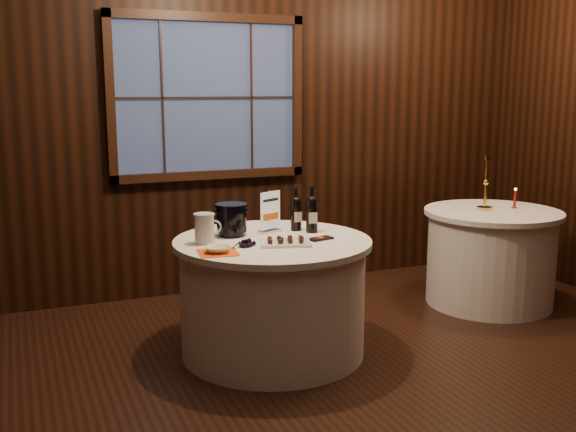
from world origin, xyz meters
name	(u,v)px	position (x,y,z in m)	size (l,w,h in m)	color
ground	(341,419)	(0.00, 0.00, 0.00)	(6.00, 6.00, 0.00)	black
back_wall	(207,111)	(0.00, 2.48, 1.54)	(6.00, 0.10, 3.00)	black
main_table	(273,296)	(0.00, 1.00, 0.39)	(1.28, 1.28, 0.77)	white
side_table	(490,257)	(2.00, 1.30, 0.39)	(1.08, 1.08, 0.77)	white
sign_stand	(270,218)	(0.06, 1.20, 0.87)	(0.17, 0.14, 0.29)	silver
port_bottle_left	(296,211)	(0.25, 1.19, 0.90)	(0.07, 0.08, 0.31)	black
port_bottle_right	(312,212)	(0.32, 1.10, 0.91)	(0.08, 0.09, 0.33)	black
ice_bucket	(232,219)	(-0.21, 1.20, 0.88)	(0.21, 0.21, 0.21)	black
chocolate_plate	(286,242)	(0.02, 0.83, 0.79)	(0.36, 0.29, 0.04)	white
chocolate_box	(320,239)	(0.28, 0.87, 0.78)	(0.16, 0.08, 0.01)	black
grape_bunch	(248,244)	(-0.21, 0.86, 0.79)	(0.19, 0.10, 0.04)	black
glass_pitcher	(205,228)	(-0.43, 1.05, 0.87)	(0.18, 0.13, 0.19)	silver
orange_napkin	(218,252)	(-0.43, 0.79, 0.77)	(0.23, 0.23, 0.00)	#EA5313
cracker_bowl	(218,249)	(-0.43, 0.79, 0.79)	(0.15, 0.15, 0.04)	white
brass_candlestick	(485,190)	(1.96, 1.35, 0.93)	(0.12, 0.12, 0.43)	gold
red_candle	(515,200)	(2.20, 1.29, 0.84)	(0.05, 0.05, 0.17)	gold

